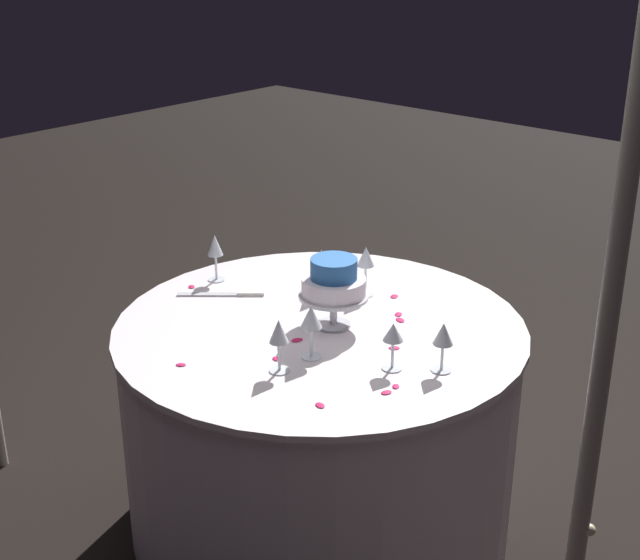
{
  "coord_description": "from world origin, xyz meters",
  "views": [
    {
      "loc": [
        -1.67,
        1.9,
        1.95
      ],
      "look_at": [
        0.0,
        0.0,
        0.9
      ],
      "focal_mm": 49.71,
      "sensor_mm": 36.0,
      "label": 1
    }
  ],
  "objects_px": {
    "main_table": "(320,427)",
    "decorative_arch": "(173,165)",
    "tiered_cake": "(334,283)",
    "wine_glass_1": "(215,248)",
    "wine_glass_5": "(279,334)",
    "cake_knife": "(226,294)",
    "wine_glass_4": "(366,259)",
    "wine_glass_0": "(393,335)",
    "wine_glass_6": "(444,336)",
    "wine_glass_2": "(321,262)",
    "wine_glass_3": "(311,319)"
  },
  "relations": [
    {
      "from": "wine_glass_5",
      "to": "wine_glass_6",
      "type": "bearing_deg",
      "value": -138.05
    },
    {
      "from": "wine_glass_2",
      "to": "wine_glass_4",
      "type": "height_order",
      "value": "wine_glass_4"
    },
    {
      "from": "decorative_arch",
      "to": "main_table",
      "type": "bearing_deg",
      "value": -89.99
    },
    {
      "from": "wine_glass_2",
      "to": "decorative_arch",
      "type": "bearing_deg",
      "value": 102.23
    },
    {
      "from": "wine_glass_4",
      "to": "wine_glass_5",
      "type": "bearing_deg",
      "value": 105.08
    },
    {
      "from": "wine_glass_1",
      "to": "wine_glass_6",
      "type": "height_order",
      "value": "wine_glass_1"
    },
    {
      "from": "wine_glass_6",
      "to": "cake_knife",
      "type": "relative_size",
      "value": 0.63
    },
    {
      "from": "tiered_cake",
      "to": "wine_glass_2",
      "type": "relative_size",
      "value": 1.39
    },
    {
      "from": "tiered_cake",
      "to": "wine_glass_4",
      "type": "relative_size",
      "value": 1.29
    },
    {
      "from": "wine_glass_6",
      "to": "cake_knife",
      "type": "distance_m",
      "value": 0.86
    },
    {
      "from": "wine_glass_2",
      "to": "wine_glass_6",
      "type": "bearing_deg",
      "value": 163.29
    },
    {
      "from": "decorative_arch",
      "to": "cake_knife",
      "type": "distance_m",
      "value": 0.9
    },
    {
      "from": "wine_glass_0",
      "to": "wine_glass_5",
      "type": "xyz_separation_m",
      "value": [
        0.23,
        0.22,
        0.01
      ]
    },
    {
      "from": "wine_glass_0",
      "to": "wine_glass_2",
      "type": "bearing_deg",
      "value": -28.13
    },
    {
      "from": "wine_glass_5",
      "to": "tiered_cake",
      "type": "bearing_deg",
      "value": -76.47
    },
    {
      "from": "wine_glass_3",
      "to": "wine_glass_1",
      "type": "bearing_deg",
      "value": -18.66
    },
    {
      "from": "tiered_cake",
      "to": "wine_glass_1",
      "type": "xyz_separation_m",
      "value": [
        0.56,
        -0.01,
        -0.02
      ]
    },
    {
      "from": "main_table",
      "to": "wine_glass_0",
      "type": "distance_m",
      "value": 0.6
    },
    {
      "from": "wine_glass_1",
      "to": "wine_glass_6",
      "type": "xyz_separation_m",
      "value": [
        -0.98,
        0.03,
        -0.01
      ]
    },
    {
      "from": "main_table",
      "to": "wine_glass_6",
      "type": "xyz_separation_m",
      "value": [
        -0.46,
        -0.0,
        0.48
      ]
    },
    {
      "from": "main_table",
      "to": "decorative_arch",
      "type": "bearing_deg",
      "value": 90.01
    },
    {
      "from": "wine_glass_5",
      "to": "cake_knife",
      "type": "xyz_separation_m",
      "value": [
        0.51,
        -0.27,
        -0.11
      ]
    },
    {
      "from": "tiered_cake",
      "to": "wine_glass_2",
      "type": "height_order",
      "value": "tiered_cake"
    },
    {
      "from": "tiered_cake",
      "to": "wine_glass_4",
      "type": "height_order",
      "value": "tiered_cake"
    },
    {
      "from": "wine_glass_1",
      "to": "wine_glass_2",
      "type": "bearing_deg",
      "value": -156.98
    },
    {
      "from": "wine_glass_3",
      "to": "wine_glass_5",
      "type": "height_order",
      "value": "wine_glass_3"
    },
    {
      "from": "wine_glass_4",
      "to": "wine_glass_5",
      "type": "xyz_separation_m",
      "value": [
        -0.16,
        0.58,
        -0.01
      ]
    },
    {
      "from": "wine_glass_0",
      "to": "wine_glass_3",
      "type": "distance_m",
      "value": 0.24
    },
    {
      "from": "cake_knife",
      "to": "wine_glass_3",
      "type": "bearing_deg",
      "value": 164.13
    },
    {
      "from": "wine_glass_2",
      "to": "wine_glass_5",
      "type": "height_order",
      "value": "wine_glass_2"
    },
    {
      "from": "wine_glass_2",
      "to": "wine_glass_4",
      "type": "relative_size",
      "value": 0.93
    },
    {
      "from": "cake_knife",
      "to": "wine_glass_4",
      "type": "bearing_deg",
      "value": -138.23
    },
    {
      "from": "main_table",
      "to": "cake_knife",
      "type": "xyz_separation_m",
      "value": [
        0.39,
        0.04,
        0.38
      ]
    },
    {
      "from": "wine_glass_3",
      "to": "wine_glass_5",
      "type": "bearing_deg",
      "value": 84.83
    },
    {
      "from": "wine_glass_0",
      "to": "wine_glass_4",
      "type": "bearing_deg",
      "value": -43.01
    },
    {
      "from": "decorative_arch",
      "to": "wine_glass_6",
      "type": "distance_m",
      "value": 0.88
    },
    {
      "from": "tiered_cake",
      "to": "cake_knife",
      "type": "distance_m",
      "value": 0.46
    },
    {
      "from": "wine_glass_0",
      "to": "wine_glass_4",
      "type": "distance_m",
      "value": 0.53
    },
    {
      "from": "wine_glass_6",
      "to": "wine_glass_4",
      "type": "bearing_deg",
      "value": -28.98
    },
    {
      "from": "wine_glass_4",
      "to": "tiered_cake",
      "type": "bearing_deg",
      "value": 107.02
    },
    {
      "from": "decorative_arch",
      "to": "cake_knife",
      "type": "xyz_separation_m",
      "value": [
        0.39,
        -0.51,
        -0.62
      ]
    },
    {
      "from": "decorative_arch",
      "to": "tiered_cake",
      "type": "bearing_deg",
      "value": -93.8
    },
    {
      "from": "wine_glass_0",
      "to": "wine_glass_1",
      "type": "height_order",
      "value": "wine_glass_1"
    },
    {
      "from": "tiered_cake",
      "to": "wine_glass_1",
      "type": "bearing_deg",
      "value": -1.39
    },
    {
      "from": "wine_glass_5",
      "to": "wine_glass_2",
      "type": "bearing_deg",
      "value": -60.79
    },
    {
      "from": "wine_glass_0",
      "to": "wine_glass_4",
      "type": "relative_size",
      "value": 0.81
    },
    {
      "from": "wine_glass_1",
      "to": "wine_glass_5",
      "type": "height_order",
      "value": "wine_glass_1"
    },
    {
      "from": "wine_glass_0",
      "to": "wine_glass_3",
      "type": "height_order",
      "value": "wine_glass_3"
    },
    {
      "from": "wine_glass_0",
      "to": "wine_glass_1",
      "type": "bearing_deg",
      "value": -7.76
    },
    {
      "from": "wine_glass_2",
      "to": "wine_glass_4",
      "type": "distance_m",
      "value": 0.15
    }
  ]
}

